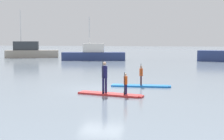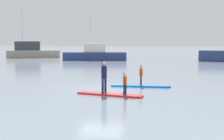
{
  "view_description": "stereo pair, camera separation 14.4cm",
  "coord_description": "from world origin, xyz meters",
  "px_view_note": "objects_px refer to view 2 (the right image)",
  "views": [
    {
      "loc": [
        4.34,
        -17.6,
        2.89
      ],
      "look_at": [
        0.22,
        1.96,
        0.95
      ],
      "focal_mm": 50.18,
      "sensor_mm": 36.0,
      "label": 1
    },
    {
      "loc": [
        4.48,
        -17.57,
        2.89
      ],
      "look_at": [
        0.22,
        1.96,
        0.95
      ],
      "focal_mm": 50.18,
      "sensor_mm": 36.0,
      "label": 2
    }
  ],
  "objects_px": {
    "paddleboard_far": "(110,94)",
    "paddler_child_front": "(125,83)",
    "fishing_boat_green_midground": "(32,52)",
    "paddleboard_near": "(141,86)",
    "fishing_boat_white_large": "(95,54)",
    "paddler_adult": "(104,75)",
    "paddler_child_solo": "(141,74)"
  },
  "relations": [
    {
      "from": "paddler_child_solo",
      "to": "paddler_adult",
      "type": "relative_size",
      "value": 0.76
    },
    {
      "from": "paddleboard_near",
      "to": "fishing_boat_white_large",
      "type": "height_order",
      "value": "fishing_boat_white_large"
    },
    {
      "from": "paddler_child_front",
      "to": "fishing_boat_white_large",
      "type": "xyz_separation_m",
      "value": [
        -9.01,
        26.93,
        0.11
      ]
    },
    {
      "from": "paddleboard_near",
      "to": "fishing_boat_green_midground",
      "type": "xyz_separation_m",
      "value": [
        -21.08,
        27.59,
        0.91
      ]
    },
    {
      "from": "paddler_adult",
      "to": "fishing_boat_white_large",
      "type": "height_order",
      "value": "fishing_boat_white_large"
    },
    {
      "from": "paddleboard_far",
      "to": "paddler_child_front",
      "type": "bearing_deg",
      "value": -12.05
    },
    {
      "from": "paddler_child_solo",
      "to": "paddler_adult",
      "type": "height_order",
      "value": "paddler_adult"
    },
    {
      "from": "paddleboard_near",
      "to": "fishing_boat_white_large",
      "type": "relative_size",
      "value": 0.41
    },
    {
      "from": "paddler_adult",
      "to": "fishing_boat_white_large",
      "type": "relative_size",
      "value": 0.2
    },
    {
      "from": "paddleboard_near",
      "to": "paddler_adult",
      "type": "bearing_deg",
      "value": -115.02
    },
    {
      "from": "paddler_child_front",
      "to": "fishing_boat_white_large",
      "type": "bearing_deg",
      "value": 108.51
    },
    {
      "from": "paddleboard_far",
      "to": "fishing_boat_green_midground",
      "type": "height_order",
      "value": "fishing_boat_green_midground"
    },
    {
      "from": "paddler_adult",
      "to": "paddleboard_far",
      "type": "bearing_deg",
      "value": -10.09
    },
    {
      "from": "paddler_child_front",
      "to": "fishing_boat_green_midground",
      "type": "distance_m",
      "value": 37.36
    },
    {
      "from": "paddler_child_solo",
      "to": "paddler_adult",
      "type": "xyz_separation_m",
      "value": [
        -1.54,
        -3.27,
        0.27
      ]
    },
    {
      "from": "paddler_child_front",
      "to": "fishing_boat_green_midground",
      "type": "relative_size",
      "value": 0.14
    },
    {
      "from": "paddler_adult",
      "to": "fishing_boat_green_midground",
      "type": "height_order",
      "value": "fishing_boat_green_midground"
    },
    {
      "from": "paddleboard_near",
      "to": "paddleboard_far",
      "type": "bearing_deg",
      "value": -109.91
    },
    {
      "from": "paddler_adult",
      "to": "fishing_boat_white_large",
      "type": "bearing_deg",
      "value": 106.41
    },
    {
      "from": "paddler_child_front",
      "to": "paddler_adult",
      "type": "bearing_deg",
      "value": 168.49
    },
    {
      "from": "paddler_adult",
      "to": "fishing_boat_white_large",
      "type": "xyz_separation_m",
      "value": [
        -7.86,
        26.69,
        -0.23
      ]
    },
    {
      "from": "paddler_child_front",
      "to": "paddleboard_near",
      "type": "bearing_deg",
      "value": 83.88
    },
    {
      "from": "fishing_boat_white_large",
      "to": "fishing_boat_green_midground",
      "type": "relative_size",
      "value": 1.06
    },
    {
      "from": "paddler_child_solo",
      "to": "paddleboard_far",
      "type": "bearing_deg",
      "value": -110.17
    },
    {
      "from": "paddleboard_far",
      "to": "paddleboard_near",
      "type": "bearing_deg",
      "value": 70.09
    },
    {
      "from": "paddleboard_far",
      "to": "paddler_adult",
      "type": "xyz_separation_m",
      "value": [
        -0.32,
        0.06,
        0.99
      ]
    },
    {
      "from": "paddleboard_near",
      "to": "paddleboard_far",
      "type": "distance_m",
      "value": 3.55
    },
    {
      "from": "paddleboard_near",
      "to": "fishing_boat_green_midground",
      "type": "bearing_deg",
      "value": 127.38
    },
    {
      "from": "fishing_boat_white_large",
      "to": "fishing_boat_green_midground",
      "type": "xyz_separation_m",
      "value": [
        -11.69,
        4.18,
        0.15
      ]
    },
    {
      "from": "paddleboard_near",
      "to": "paddler_child_front",
      "type": "height_order",
      "value": "paddler_child_front"
    },
    {
      "from": "paddleboard_near",
      "to": "paddler_child_solo",
      "type": "xyz_separation_m",
      "value": [
        0.01,
        -0.01,
        0.72
      ]
    },
    {
      "from": "paddleboard_far",
      "to": "paddler_child_front",
      "type": "xyz_separation_m",
      "value": [
        0.83,
        -0.18,
        0.66
      ]
    }
  ]
}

